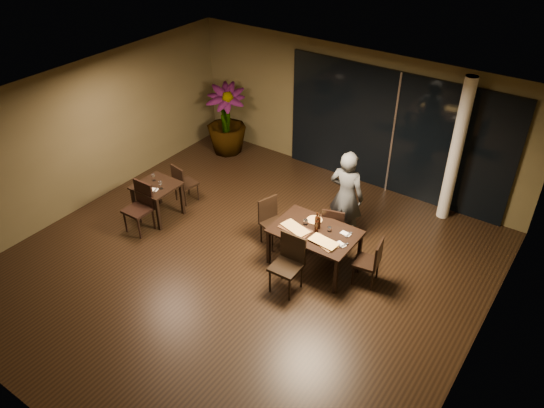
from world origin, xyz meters
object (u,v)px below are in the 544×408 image
(chair_side_far, at_px, (183,182))
(bottle_b, at_px, (317,225))
(side_table, at_px, (157,190))
(chair_side_near, at_px, (141,204))
(bottle_c, at_px, (319,221))
(chair_main_near, at_px, (289,260))
(potted_plant, at_px, (226,120))
(chair_main_left, at_px, (271,219))
(main_table, at_px, (315,234))
(chair_main_right, at_px, (371,260))
(diner, at_px, (346,196))
(bottle_a, at_px, (317,221))
(chair_main_far, at_px, (334,226))

(chair_side_far, distance_m, bottle_b, 3.41)
(side_table, xyz_separation_m, chair_side_near, (0.04, -0.49, -0.05))
(side_table, distance_m, bottle_c, 3.47)
(chair_main_near, xyz_separation_m, bottle_c, (0.05, 0.86, 0.32))
(bottle_b, bearing_deg, potted_plant, 148.20)
(chair_side_far, height_order, bottle_b, bottle_b)
(chair_main_near, bearing_deg, bottle_c, 85.15)
(chair_main_left, xyz_separation_m, chair_side_near, (-2.34, -1.11, 0.05))
(chair_side_far, height_order, potted_plant, potted_plant)
(chair_main_left, bearing_deg, chair_side_near, 133.66)
(main_table, relative_size, chair_side_far, 1.69)
(main_table, xyz_separation_m, chair_main_near, (-0.04, -0.76, -0.10))
(chair_main_right, bearing_deg, diner, -141.76)
(chair_main_right, distance_m, bottle_c, 1.12)
(chair_main_left, height_order, chair_side_near, chair_side_near)
(chair_side_far, distance_m, bottle_c, 3.39)
(chair_side_near, relative_size, bottle_a, 3.06)
(potted_plant, relative_size, bottle_b, 5.77)
(chair_main_left, height_order, bottle_b, bottle_b)
(chair_main_right, distance_m, chair_side_near, 4.55)
(diner, distance_m, bottle_a, 0.98)
(potted_plant, height_order, bottle_a, potted_plant)
(chair_main_right, bearing_deg, main_table, -92.75)
(chair_main_right, height_order, bottle_b, bottle_b)
(chair_side_far, bearing_deg, bottle_c, -170.89)
(chair_main_left, xyz_separation_m, bottle_b, (1.05, -0.12, 0.38))
(main_table, relative_size, chair_main_right, 1.66)
(chair_side_near, distance_m, bottle_a, 3.52)
(diner, relative_size, bottle_c, 6.31)
(chair_main_right, bearing_deg, bottle_c, -98.28)
(chair_main_far, height_order, chair_side_far, chair_main_far)
(main_table, height_order, potted_plant, potted_plant)
(bottle_c, bearing_deg, chair_main_left, 178.95)
(diner, bearing_deg, bottle_c, 85.24)
(bottle_a, bearing_deg, chair_main_near, -91.84)
(chair_main_far, xyz_separation_m, bottle_c, (-0.03, -0.52, 0.39))
(chair_side_near, bearing_deg, chair_main_right, 13.74)
(main_table, relative_size, side_table, 1.88)
(side_table, xyz_separation_m, chair_main_near, (3.36, -0.26, -0.05))
(chair_main_left, relative_size, bottle_c, 3.16)
(main_table, height_order, side_table, same)
(side_table, bearing_deg, chair_main_right, 7.97)
(diner, xyz_separation_m, bottle_b, (-0.01, -1.05, -0.03))
(side_table, height_order, bottle_c, bottle_c)
(chair_main_left, relative_size, bottle_b, 3.14)
(chair_main_near, bearing_deg, chair_side_near, -177.36)
(main_table, xyz_separation_m, chair_main_far, (0.04, 0.62, -0.17))
(potted_plant, relative_size, bottle_c, 5.81)
(chair_main_left, xyz_separation_m, bottle_a, (1.00, -0.05, 0.40))
(chair_side_near, bearing_deg, bottle_a, 17.24)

